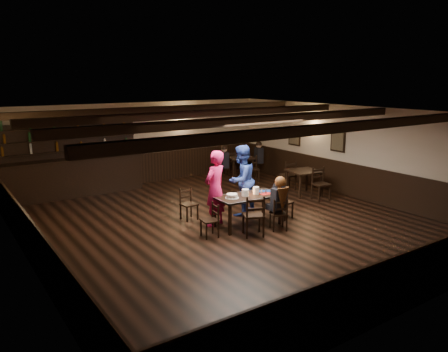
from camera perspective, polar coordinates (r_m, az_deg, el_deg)
ground at (r=10.81m, az=0.30°, el=-6.11°), size 10.00×10.00×0.00m
room_shell at (r=10.41m, az=0.24°, el=3.08°), size 9.02×10.02×2.71m
dining_table at (r=10.43m, az=3.14°, el=-2.97°), size 1.60×0.84×0.75m
chair_near_left at (r=9.75m, az=3.98°, el=-4.82°), size 0.58×0.57×0.95m
chair_near_right at (r=10.21m, az=7.26°, el=-4.68°), size 0.47×0.46×0.78m
chair_end_left at (r=9.78m, az=-1.55°, el=-5.41°), size 0.39×0.40×0.77m
chair_end_right at (r=11.05m, az=7.57°, el=-3.13°), size 0.44×0.46×0.84m
chair_far_pushed at (r=11.00m, az=-4.79°, el=-3.31°), size 0.39×0.37×0.79m
woman_pink at (r=10.39m, az=-1.18°, el=-1.64°), size 0.78×0.65×1.83m
man_blue at (r=11.21m, az=2.25°, el=-0.56°), size 1.06×0.93×1.83m
seated_person at (r=10.15m, az=7.28°, el=-2.48°), size 0.35×0.53×0.86m
cake at (r=10.16m, az=1.05°, el=-2.65°), size 0.32×0.32×0.10m
plate_stack_a at (r=10.34m, az=2.80°, el=-2.17°), size 0.17×0.17×0.16m
plate_stack_b at (r=10.53m, az=4.21°, el=-1.88°), size 0.15×0.15×0.18m
tea_light at (r=10.48m, az=3.19°, el=-2.30°), size 0.05×0.05×0.06m
salt_shaker at (r=10.55m, az=4.91°, el=-2.07°), size 0.04×0.04×0.10m
pepper_shaker at (r=10.59m, az=5.49°, el=-2.09°), size 0.03×0.03×0.08m
drink_glass at (r=10.65m, az=4.09°, el=-1.88°), size 0.07×0.07×0.11m
menu_red at (r=10.59m, az=5.49°, el=-2.30°), size 0.30×0.22×0.00m
menu_blue at (r=10.84m, az=5.23°, el=-1.95°), size 0.40×0.37×0.00m
bar_counter at (r=13.86m, az=-19.19°, el=0.52°), size 4.32×0.70×2.20m
back_table_a at (r=13.39m, az=10.39°, el=0.31°), size 1.03×1.03×0.75m
back_table_b at (r=15.39m, az=2.20°, el=2.12°), size 1.09×1.09×0.75m
bg_patron_left at (r=14.90m, az=0.03°, el=2.56°), size 0.33×0.42×0.77m
bg_patron_right at (r=15.78m, az=4.56°, el=3.12°), size 0.34×0.43×0.78m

